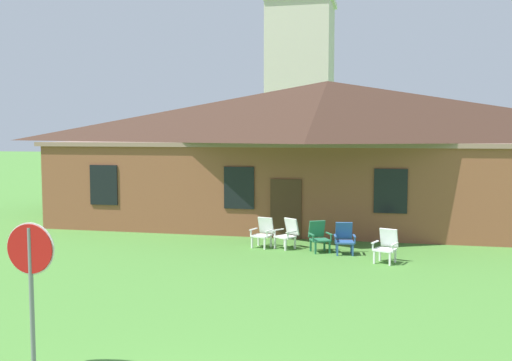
# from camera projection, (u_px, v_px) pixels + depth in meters

# --- Properties ---
(brick_building) EXTENTS (21.83, 10.40, 5.92)m
(brick_building) POSITION_uv_depth(u_px,v_px,m) (327.00, 149.00, 24.46)
(brick_building) COLOR brown
(brick_building) RESTS_ON ground
(dome_tower) EXTENTS (5.18, 5.18, 19.72)m
(dome_tower) POSITION_uv_depth(u_px,v_px,m) (300.00, 65.00, 44.13)
(dome_tower) COLOR beige
(dome_tower) RESTS_ON ground
(stop_sign) EXTENTS (0.81, 0.07, 2.34)m
(stop_sign) POSITION_uv_depth(u_px,v_px,m) (31.00, 267.00, 8.65)
(stop_sign) COLOR slate
(stop_sign) RESTS_ON ground
(lawn_chair_by_porch) EXTENTS (0.74, 0.79, 0.96)m
(lawn_chair_by_porch) POSITION_uv_depth(u_px,v_px,m) (263.00, 232.00, 18.50)
(lawn_chair_by_porch) COLOR silver
(lawn_chair_by_porch) RESTS_ON ground
(lawn_chair_near_door) EXTENTS (0.85, 0.87, 0.96)m
(lawn_chair_near_door) POSITION_uv_depth(u_px,v_px,m) (288.00, 233.00, 18.31)
(lawn_chair_near_door) COLOR silver
(lawn_chair_near_door) RESTS_ON ground
(lawn_chair_left_end) EXTENTS (0.81, 0.85, 0.96)m
(lawn_chair_left_end) POSITION_uv_depth(u_px,v_px,m) (319.00, 236.00, 17.78)
(lawn_chair_left_end) COLOR #28704C
(lawn_chair_left_end) RESTS_ON ground
(lawn_chair_middle) EXTENTS (0.70, 0.74, 0.96)m
(lawn_chair_middle) POSITION_uv_depth(u_px,v_px,m) (344.00, 238.00, 17.46)
(lawn_chair_middle) COLOR #2D5693
(lawn_chair_middle) RESTS_ON ground
(lawn_chair_right_end) EXTENTS (0.77, 0.82, 0.96)m
(lawn_chair_right_end) POSITION_uv_depth(u_px,v_px,m) (386.00, 245.00, 16.28)
(lawn_chair_right_end) COLOR white
(lawn_chair_right_end) RESTS_ON ground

